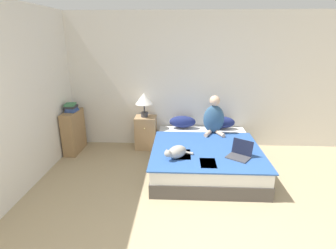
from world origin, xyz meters
TOP-DOWN VIEW (x-y plane):
  - wall_back at (0.00, 3.68)m, footprint 5.89×0.05m
  - wall_side at (-2.47, 1.83)m, footprint 0.05×4.65m
  - bed at (0.13, 2.64)m, footprint 1.71×1.93m
  - pillow_near at (-0.25, 3.47)m, footprint 0.51×0.22m
  - pillow_far at (0.50, 3.47)m, footprint 0.51×0.22m
  - person_sitting at (0.31, 3.21)m, footprint 0.38×0.37m
  - cat_tabby at (-0.34, 2.11)m, footprint 0.42×0.35m
  - laptop_open at (0.58, 2.18)m, footprint 0.41×0.40m
  - nightstand at (-0.96, 3.43)m, footprint 0.40×0.37m
  - table_lamp at (-0.98, 3.43)m, footprint 0.33×0.33m
  - bookshelf at (-2.30, 3.22)m, footprint 0.22×0.62m
  - book_stack_top at (-2.30, 3.22)m, footprint 0.22×0.25m

SIDE VIEW (x-z plane):
  - bed at x=0.13m, z-range 0.00..0.42m
  - nightstand at x=-0.96m, z-range 0.00..0.64m
  - bookshelf at x=-2.30m, z-range 0.00..0.78m
  - laptop_open at x=0.58m, z-range 0.35..0.59m
  - cat_tabby at x=-0.34m, z-range 0.42..0.61m
  - pillow_near at x=-0.25m, z-range 0.42..0.65m
  - pillow_far at x=0.50m, z-range 0.42..0.65m
  - person_sitting at x=0.31m, z-range 0.37..1.06m
  - book_stack_top at x=-2.30m, z-range 0.79..0.94m
  - table_lamp at x=-0.98m, z-range 0.74..1.20m
  - wall_back at x=0.00m, z-range 0.00..2.55m
  - wall_side at x=-2.47m, z-range 0.00..2.55m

